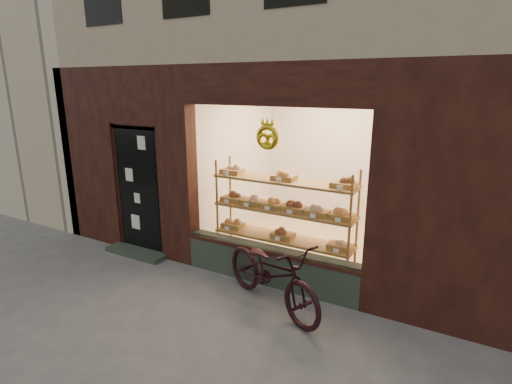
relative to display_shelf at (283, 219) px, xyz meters
The scene contains 4 objects.
ground 2.73m from the display_shelf, 100.01° to the right, with size 90.00×90.00×0.00m, color #4D4D50.
neighbor_left 11.09m from the display_shelf, 163.64° to the left, with size 12.00×7.00×9.00m, color beige.
display_shelf is the anchor object (origin of this frame).
bicycle 1.11m from the display_shelf, 72.14° to the right, with size 0.64×1.82×0.96m, color black.
Camera 1 is at (2.88, -2.62, 2.83)m, focal length 28.00 mm.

